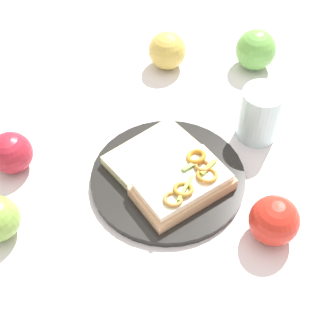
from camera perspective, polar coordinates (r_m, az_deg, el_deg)
ground_plane at (r=0.80m, az=-0.00°, el=-1.49°), size 2.00×2.00×0.00m
plate at (r=0.80m, az=-0.00°, el=-1.20°), size 0.26×0.26×0.01m
sandwich at (r=0.76m, az=1.91°, el=-2.07°), size 0.14×0.18×0.05m
bread_slice_side at (r=0.81m, az=-1.70°, el=1.40°), size 0.14×0.17×0.02m
apple_0 at (r=0.84m, az=-18.46°, el=1.77°), size 0.08×0.08×0.07m
apple_1 at (r=0.73m, az=12.73°, el=-6.22°), size 0.09×0.09×0.08m
apple_3 at (r=1.01m, az=10.59°, el=13.90°), size 0.12×0.12×0.08m
apple_4 at (r=1.00m, az=-0.09°, el=14.04°), size 0.10×0.10×0.08m
drinking_glass at (r=0.85m, az=11.06°, el=6.40°), size 0.07×0.07×0.10m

